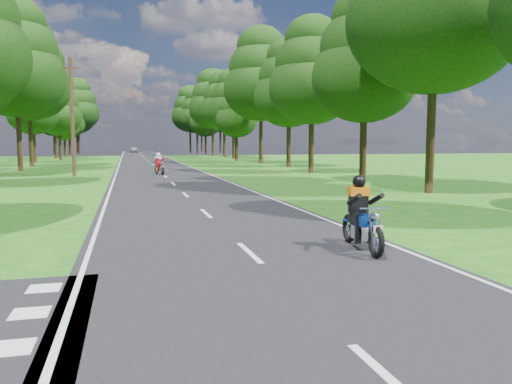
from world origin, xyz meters
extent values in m
plane|color=#195413|center=(0.00, 0.00, 0.00)|extent=(160.00, 160.00, 0.00)
cube|color=black|center=(0.00, 50.00, 0.01)|extent=(7.00, 140.00, 0.02)
cube|color=silver|center=(0.00, 2.00, 0.02)|extent=(0.12, 2.00, 0.01)
cube|color=silver|center=(0.00, 8.00, 0.02)|extent=(0.12, 2.00, 0.01)
cube|color=silver|center=(0.00, 14.00, 0.02)|extent=(0.12, 2.00, 0.01)
cube|color=silver|center=(0.00, 20.00, 0.02)|extent=(0.12, 2.00, 0.01)
cube|color=silver|center=(0.00, 26.00, 0.02)|extent=(0.12, 2.00, 0.01)
cube|color=silver|center=(0.00, 32.00, 0.02)|extent=(0.12, 2.00, 0.01)
cube|color=silver|center=(0.00, 38.00, 0.02)|extent=(0.12, 2.00, 0.01)
cube|color=silver|center=(0.00, 44.00, 0.02)|extent=(0.12, 2.00, 0.01)
cube|color=silver|center=(0.00, 50.00, 0.02)|extent=(0.12, 2.00, 0.01)
cube|color=silver|center=(0.00, 56.00, 0.02)|extent=(0.12, 2.00, 0.01)
cube|color=silver|center=(0.00, 62.00, 0.02)|extent=(0.12, 2.00, 0.01)
cube|color=silver|center=(0.00, 68.00, 0.02)|extent=(0.12, 2.00, 0.01)
cube|color=silver|center=(0.00, 74.00, 0.02)|extent=(0.12, 2.00, 0.01)
cube|color=silver|center=(0.00, 80.00, 0.02)|extent=(0.12, 2.00, 0.01)
cube|color=silver|center=(0.00, 86.00, 0.02)|extent=(0.12, 2.00, 0.01)
cube|color=silver|center=(0.00, 92.00, 0.02)|extent=(0.12, 2.00, 0.01)
cube|color=silver|center=(0.00, 98.00, 0.02)|extent=(0.12, 2.00, 0.01)
cube|color=silver|center=(0.00, 104.00, 0.02)|extent=(0.12, 2.00, 0.01)
cube|color=silver|center=(0.00, 110.00, 0.02)|extent=(0.12, 2.00, 0.01)
cube|color=silver|center=(0.00, 116.00, 0.02)|extent=(0.12, 2.00, 0.01)
cube|color=silver|center=(-3.30, 50.00, 0.02)|extent=(0.10, 140.00, 0.01)
cube|color=silver|center=(3.30, 50.00, 0.02)|extent=(0.10, 140.00, 0.01)
cube|color=silver|center=(-3.80, -2.10, 0.02)|extent=(0.50, 0.50, 0.01)
cube|color=silver|center=(-3.80, -0.90, 0.02)|extent=(0.50, 0.50, 0.01)
cube|color=silver|center=(-3.80, 0.30, 0.02)|extent=(0.50, 0.50, 0.01)
cylinder|color=black|center=(-10.82, 35.60, 2.16)|extent=(0.40, 0.40, 4.32)
ellipsoid|color=black|center=(-10.82, 35.60, 7.47)|extent=(7.56, 7.56, 6.42)
ellipsoid|color=black|center=(-10.82, 35.60, 9.58)|extent=(6.48, 6.48, 5.51)
ellipsoid|color=black|center=(-10.82, 35.60, 11.68)|extent=(4.86, 4.86, 4.13)
cylinder|color=black|center=(-11.26, 43.10, 2.20)|extent=(0.40, 0.40, 4.40)
ellipsoid|color=black|center=(-11.26, 43.10, 7.62)|extent=(7.71, 7.71, 6.55)
ellipsoid|color=black|center=(-11.26, 43.10, 9.77)|extent=(6.60, 6.60, 5.61)
ellipsoid|color=black|center=(-11.26, 43.10, 11.92)|extent=(4.95, 4.95, 4.21)
cylinder|color=black|center=(-12.61, 52.78, 1.60)|extent=(0.40, 0.40, 3.20)
ellipsoid|color=black|center=(-12.61, 52.78, 5.54)|extent=(5.60, 5.60, 4.76)
ellipsoid|color=black|center=(-12.61, 52.78, 7.10)|extent=(4.80, 4.80, 4.08)
ellipsoid|color=black|center=(-12.61, 52.78, 8.66)|extent=(3.60, 3.60, 3.06)
cylinder|color=black|center=(-10.75, 60.15, 1.61)|extent=(0.40, 0.40, 3.22)
ellipsoid|color=black|center=(-10.75, 60.15, 5.58)|extent=(5.64, 5.64, 4.79)
ellipsoid|color=black|center=(-10.75, 60.15, 7.15)|extent=(4.83, 4.83, 4.11)
ellipsoid|color=black|center=(-10.75, 60.15, 8.72)|extent=(3.62, 3.62, 3.08)
cylinder|color=black|center=(-12.29, 67.91, 1.80)|extent=(0.40, 0.40, 3.61)
ellipsoid|color=black|center=(-12.29, 67.91, 6.25)|extent=(6.31, 6.31, 5.37)
ellipsoid|color=black|center=(-12.29, 67.91, 8.01)|extent=(5.41, 5.41, 4.60)
ellipsoid|color=black|center=(-12.29, 67.91, 9.76)|extent=(4.06, 4.06, 3.45)
cylinder|color=black|center=(-11.94, 75.74, 1.33)|extent=(0.40, 0.40, 2.67)
ellipsoid|color=black|center=(-11.94, 75.74, 4.62)|extent=(4.67, 4.67, 3.97)
ellipsoid|color=black|center=(-11.94, 75.74, 5.92)|extent=(4.00, 4.00, 3.40)
ellipsoid|color=black|center=(-11.94, 75.74, 7.22)|extent=(3.00, 3.00, 2.55)
cylinder|color=black|center=(-12.18, 84.90, 1.54)|extent=(0.40, 0.40, 3.09)
ellipsoid|color=black|center=(-12.18, 84.90, 5.34)|extent=(5.40, 5.40, 4.59)
ellipsoid|color=black|center=(-12.18, 84.90, 6.85)|extent=(4.63, 4.63, 3.93)
ellipsoid|color=black|center=(-12.18, 84.90, 8.35)|extent=(3.47, 3.47, 2.95)
cylinder|color=black|center=(-11.23, 91.41, 2.24)|extent=(0.40, 0.40, 4.48)
ellipsoid|color=black|center=(-11.23, 91.41, 7.75)|extent=(7.84, 7.84, 6.66)
ellipsoid|color=black|center=(-11.23, 91.41, 9.94)|extent=(6.72, 6.72, 5.71)
ellipsoid|color=black|center=(-11.23, 91.41, 12.12)|extent=(5.04, 5.04, 4.28)
cylinder|color=black|center=(-12.28, 100.39, 2.05)|extent=(0.40, 0.40, 4.09)
ellipsoid|color=black|center=(-12.28, 100.39, 7.09)|extent=(7.16, 7.16, 6.09)
ellipsoid|color=black|center=(-12.28, 100.39, 9.08)|extent=(6.14, 6.14, 5.22)
ellipsoid|color=black|center=(-12.28, 100.39, 11.08)|extent=(4.61, 4.61, 3.92)
cylinder|color=black|center=(11.06, 12.20, 2.28)|extent=(0.40, 0.40, 4.56)
ellipsoid|color=black|center=(11.06, 12.20, 7.89)|extent=(7.98, 7.98, 6.78)
cylinder|color=black|center=(10.92, 18.69, 1.75)|extent=(0.40, 0.40, 3.49)
ellipsoid|color=black|center=(10.92, 18.69, 6.05)|extent=(6.12, 6.12, 5.20)
ellipsoid|color=black|center=(10.92, 18.69, 7.75)|extent=(5.24, 5.24, 4.46)
ellipsoid|color=black|center=(10.92, 18.69, 9.46)|extent=(3.93, 3.93, 3.34)
cylinder|color=black|center=(11.06, 27.58, 1.85)|extent=(0.40, 0.40, 3.69)
ellipsoid|color=black|center=(11.06, 27.58, 6.39)|extent=(6.46, 6.46, 5.49)
ellipsoid|color=black|center=(11.06, 27.58, 8.19)|extent=(5.54, 5.54, 4.71)
ellipsoid|color=black|center=(11.06, 27.58, 9.99)|extent=(4.15, 4.15, 3.53)
cylinder|color=black|center=(12.17, 36.42, 1.87)|extent=(0.40, 0.40, 3.74)
ellipsoid|color=black|center=(12.17, 36.42, 6.48)|extent=(6.55, 6.55, 5.57)
ellipsoid|color=black|center=(12.17, 36.42, 8.31)|extent=(5.62, 5.62, 4.77)
ellipsoid|color=black|center=(12.17, 36.42, 10.13)|extent=(4.21, 4.21, 3.58)
cylinder|color=black|center=(11.72, 44.72, 2.32)|extent=(0.40, 0.40, 4.64)
ellipsoid|color=black|center=(11.72, 44.72, 8.04)|extent=(8.12, 8.12, 6.91)
ellipsoid|color=black|center=(11.72, 44.72, 10.30)|extent=(6.96, 6.96, 5.92)
ellipsoid|color=black|center=(11.72, 44.72, 12.56)|extent=(5.22, 5.22, 4.44)
cylinder|color=black|center=(10.55, 51.92, 1.45)|extent=(0.40, 0.40, 2.91)
ellipsoid|color=black|center=(10.55, 51.92, 5.03)|extent=(5.09, 5.09, 4.33)
ellipsoid|color=black|center=(10.55, 51.92, 6.45)|extent=(4.36, 4.36, 3.71)
ellipsoid|color=black|center=(10.55, 51.92, 7.87)|extent=(3.27, 3.27, 2.78)
cylinder|color=black|center=(11.77, 59.40, 1.94)|extent=(0.40, 0.40, 3.88)
ellipsoid|color=black|center=(11.77, 59.40, 6.71)|extent=(6.78, 6.78, 5.77)
ellipsoid|color=black|center=(11.77, 59.40, 8.60)|extent=(5.81, 5.81, 4.94)
ellipsoid|color=black|center=(11.77, 59.40, 10.49)|extent=(4.36, 4.36, 3.71)
cylinder|color=black|center=(12.10, 67.87, 2.09)|extent=(0.40, 0.40, 4.18)
ellipsoid|color=black|center=(12.10, 67.87, 7.23)|extent=(7.31, 7.31, 6.21)
ellipsoid|color=black|center=(12.10, 67.87, 9.27)|extent=(6.27, 6.27, 5.33)
ellipsoid|color=black|center=(12.10, 67.87, 11.31)|extent=(4.70, 4.70, 4.00)
cylinder|color=black|center=(11.80, 76.83, 2.32)|extent=(0.40, 0.40, 4.63)
ellipsoid|color=black|center=(11.80, 76.83, 8.02)|extent=(8.11, 8.11, 6.89)
ellipsoid|color=black|center=(11.80, 76.83, 10.28)|extent=(6.95, 6.95, 5.91)
ellipsoid|color=black|center=(11.80, 76.83, 12.54)|extent=(5.21, 5.21, 4.43)
cylinder|color=black|center=(11.69, 84.12, 1.68)|extent=(0.40, 0.40, 3.36)
ellipsoid|color=black|center=(11.69, 84.12, 5.82)|extent=(5.88, 5.88, 5.00)
ellipsoid|color=black|center=(11.69, 84.12, 7.46)|extent=(5.04, 5.04, 4.29)
ellipsoid|color=black|center=(11.69, 84.12, 9.10)|extent=(3.78, 3.78, 3.21)
cylinder|color=black|center=(11.14, 91.34, 2.04)|extent=(0.40, 0.40, 4.09)
ellipsoid|color=black|center=(11.14, 91.34, 7.07)|extent=(7.15, 7.15, 6.08)
ellipsoid|color=black|center=(11.14, 91.34, 9.07)|extent=(6.13, 6.13, 5.21)
ellipsoid|color=black|center=(11.14, 91.34, 11.06)|extent=(4.60, 4.60, 3.91)
cylinder|color=black|center=(10.68, 99.10, 2.24)|extent=(0.40, 0.40, 4.48)
ellipsoid|color=black|center=(10.68, 99.10, 7.76)|extent=(7.84, 7.84, 6.66)
ellipsoid|color=black|center=(10.68, 99.10, 9.94)|extent=(6.72, 6.72, 5.71)
ellipsoid|color=black|center=(10.68, 99.10, 12.13)|extent=(5.04, 5.04, 4.28)
cylinder|color=black|center=(-14.00, 110.00, 1.92)|extent=(0.40, 0.40, 3.84)
ellipsoid|color=black|center=(-14.00, 110.00, 6.65)|extent=(6.72, 6.72, 5.71)
ellipsoid|color=black|center=(-14.00, 110.00, 8.52)|extent=(5.76, 5.76, 4.90)
ellipsoid|color=black|center=(-14.00, 110.00, 10.39)|extent=(4.32, 4.32, 3.67)
cylinder|color=black|center=(15.00, 112.00, 2.08)|extent=(0.40, 0.40, 4.16)
ellipsoid|color=black|center=(15.00, 112.00, 7.20)|extent=(7.28, 7.28, 6.19)
ellipsoid|color=black|center=(15.00, 112.00, 9.23)|extent=(6.24, 6.24, 5.30)
ellipsoid|color=black|center=(15.00, 112.00, 11.26)|extent=(4.68, 4.68, 3.98)
cylinder|color=black|center=(-16.00, 95.00, 1.76)|extent=(0.40, 0.40, 3.52)
ellipsoid|color=black|center=(-16.00, 95.00, 6.09)|extent=(6.16, 6.16, 5.24)
ellipsoid|color=black|center=(-16.00, 95.00, 7.81)|extent=(5.28, 5.28, 4.49)
ellipsoid|color=black|center=(-16.00, 95.00, 9.53)|extent=(3.96, 3.96, 3.37)
cylinder|color=black|center=(17.00, 98.00, 2.24)|extent=(0.40, 0.40, 4.48)
ellipsoid|color=black|center=(17.00, 98.00, 7.76)|extent=(7.84, 7.84, 6.66)
ellipsoid|color=black|center=(17.00, 98.00, 9.94)|extent=(6.72, 6.72, 5.71)
ellipsoid|color=black|center=(17.00, 98.00, 12.12)|extent=(5.04, 5.04, 4.28)
cylinder|color=#382616|center=(-6.00, 28.00, 4.00)|extent=(0.26, 0.26, 8.00)
cube|color=#382616|center=(-6.00, 28.00, 7.30)|extent=(1.20, 0.10, 0.10)
imported|color=silver|center=(-1.07, 103.81, 0.66)|extent=(2.19, 3.97, 1.28)
camera|label=1|loc=(-2.46, -8.09, 2.36)|focal=35.00mm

